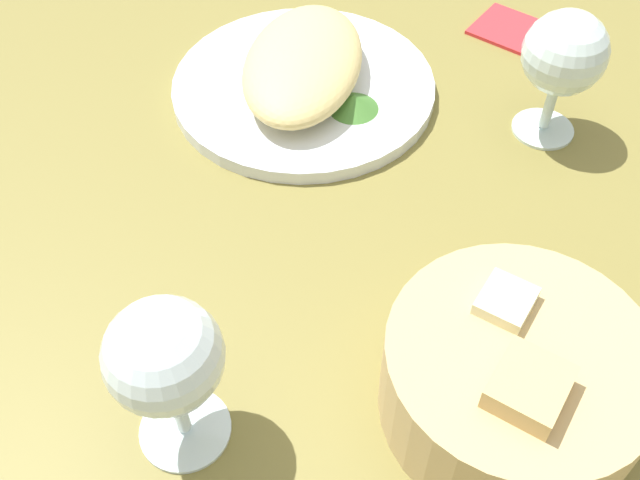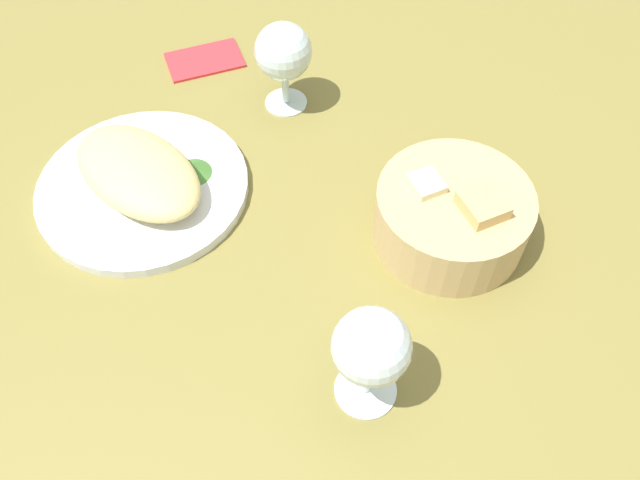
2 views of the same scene
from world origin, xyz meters
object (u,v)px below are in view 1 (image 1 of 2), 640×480
plate (304,87)px  folded_napkin (524,33)px  wine_glass_near (165,361)px  bread_basket (514,378)px  wine_glass_far (564,57)px

plate → folded_napkin: bearing=102.0°
plate → wine_glass_near: wine_glass_near is taller
bread_basket → wine_glass_near: wine_glass_near is taller
plate → bread_basket: bread_basket is taller
bread_basket → wine_glass_near: 23.20cm
wine_glass_far → bread_basket: bearing=-26.1°
bread_basket → wine_glass_near: bearing=-95.2°
bread_basket → wine_glass_far: size_ratio=1.41×
plate → wine_glass_near: (35.32, -14.15, 8.48)cm
wine_glass_far → folded_napkin: 17.59cm
plate → folded_napkin: (-5.45, 25.58, -0.30)cm
wine_glass_near → wine_glass_far: size_ratio=1.06×
wine_glass_far → plate: bearing=-114.0°
plate → bread_basket: (37.37, 8.33, 3.10)cm
folded_napkin → wine_glass_far: bearing=-56.9°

